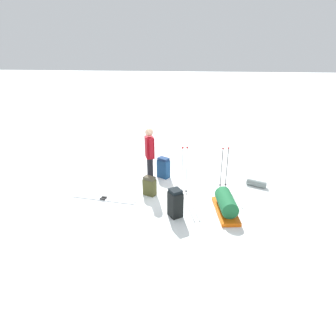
{
  "coord_description": "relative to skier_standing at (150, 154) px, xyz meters",
  "views": [
    {
      "loc": [
        -0.72,
        7.12,
        3.79
      ],
      "look_at": [
        0.0,
        0.0,
        0.7
      ],
      "focal_mm": 30.5,
      "sensor_mm": 36.0,
      "label": 1
    }
  ],
  "objects": [
    {
      "name": "backpack_large_dark",
      "position": [
        -0.86,
        1.64,
        -0.61
      ],
      "size": [
        0.4,
        0.41,
        0.71
      ],
      "color": "black",
      "rests_on": "ground_plane"
    },
    {
      "name": "ski_poles_planted_far",
      "position": [
        -2.12,
        -0.04,
        -0.28
      ],
      "size": [
        0.23,
        0.12,
        1.21
      ],
      "color": "#262327",
      "rests_on": "ground_plane"
    },
    {
      "name": "backpack_small_spare",
      "position": [
        -0.33,
        -0.51,
        -0.64
      ],
      "size": [
        0.42,
        0.38,
        0.64
      ],
      "color": "navy",
      "rests_on": "ground_plane"
    },
    {
      "name": "ski_pair_near",
      "position": [
        1.11,
        1.03,
        -0.94
      ],
      "size": [
        1.78,
        0.4,
        0.05
      ],
      "color": "silver",
      "rests_on": "ground_plane"
    },
    {
      "name": "ground_plane",
      "position": [
        -0.56,
        0.37,
        -0.95
      ],
      "size": [
        80.0,
        80.0,
        0.0
      ],
      "primitive_type": "plane",
      "color": "white"
    },
    {
      "name": "backpack_bright",
      "position": [
        -0.08,
        0.66,
        -0.69
      ],
      "size": [
        0.38,
        0.32,
        0.54
      ],
      "color": "#43421F",
      "rests_on": "ground_plane"
    },
    {
      "name": "sleeping_mat_rolled",
      "position": [
        -3.09,
        -0.16,
        -0.86
      ],
      "size": [
        0.58,
        0.39,
        0.18
      ],
      "primitive_type": "cylinder",
      "rotation": [
        0.0,
        1.57,
        2.73
      ],
      "color": "gray",
      "rests_on": "ground_plane"
    },
    {
      "name": "skier_standing",
      "position": [
        0.0,
        0.0,
        0.0
      ],
      "size": [
        0.32,
        0.54,
        1.7
      ],
      "color": "black",
      "rests_on": "ground_plane"
    },
    {
      "name": "ski_poles_planted_near",
      "position": [
        -1.02,
        0.48,
        -0.2
      ],
      "size": [
        0.19,
        0.11,
        1.37
      ],
      "color": "#B5B9BA",
      "rests_on": "ground_plane"
    },
    {
      "name": "gear_sled",
      "position": [
        -2.08,
        1.36,
        -0.73
      ],
      "size": [
        0.62,
        1.32,
        0.49
      ],
      "color": "#E15A0C",
      "rests_on": "ground_plane"
    }
  ]
}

